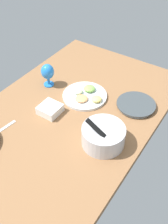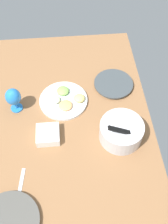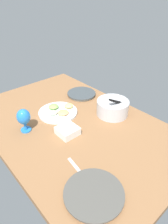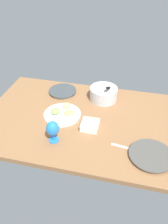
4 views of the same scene
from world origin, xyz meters
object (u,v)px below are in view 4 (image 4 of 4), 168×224
(mixing_bowl, at_px, (104,93))
(fruit_platter, at_px, (63,113))
(dinner_plate_left, at_px, (63,91))
(dinner_plate_right, at_px, (151,156))
(square_bowl_white, at_px, (90,125))
(hurricane_glass_blue, at_px, (53,129))

(mixing_bowl, distance_m, fruit_platter, 0.42)
(dinner_plate_left, relative_size, fruit_platter, 0.85)
(dinner_plate_right, bearing_deg, dinner_plate_left, 142.51)
(square_bowl_white, bearing_deg, fruit_platter, 157.31)
(hurricane_glass_blue, xyz_separation_m, square_bowl_white, (0.22, 0.19, -0.08))
(mixing_bowl, xyz_separation_m, square_bowl_white, (-0.03, -0.41, -0.03))
(dinner_plate_left, relative_size, mixing_bowl, 1.05)
(mixing_bowl, bearing_deg, square_bowl_white, -94.73)
(dinner_plate_right, xyz_separation_m, hurricane_glass_blue, (-0.68, -0.00, 0.09))
(mixing_bowl, height_order, square_bowl_white, mixing_bowl)
(dinner_plate_right, distance_m, mixing_bowl, 0.73)
(dinner_plate_left, xyz_separation_m, fruit_platter, (0.10, -0.33, 0.00))
(dinner_plate_left, relative_size, square_bowl_white, 1.96)
(mixing_bowl, xyz_separation_m, fruit_platter, (-0.29, -0.30, -0.05))
(dinner_plate_left, xyz_separation_m, square_bowl_white, (0.36, -0.43, 0.02))
(square_bowl_white, bearing_deg, dinner_plate_left, 129.51)
(fruit_platter, bearing_deg, dinner_plate_left, 107.59)
(dinner_plate_left, distance_m, fruit_platter, 0.34)
(dinner_plate_left, height_order, mixing_bowl, mixing_bowl)
(dinner_plate_left, distance_m, dinner_plate_right, 1.02)
(hurricane_glass_blue, bearing_deg, square_bowl_white, 40.88)
(fruit_platter, bearing_deg, mixing_bowl, 46.83)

